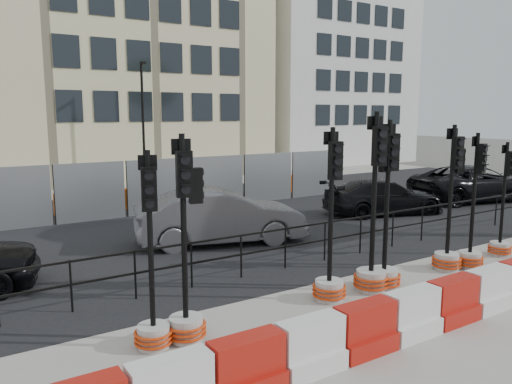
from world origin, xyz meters
TOP-DOWN VIEW (x-y plane):
  - ground at (0.00, 0.00)m, footprint 120.00×120.00m
  - sidewalk_near at (0.00, -3.00)m, footprint 40.00×6.00m
  - road at (0.00, 7.00)m, footprint 40.00×14.00m
  - sidewalk_far at (0.00, 16.00)m, footprint 40.00×4.00m
  - building_cream at (2.00, 21.99)m, footprint 15.00×10.06m
  - building_white at (17.00, 21.99)m, footprint 12.00×9.06m
  - kerb_railing at (0.00, 1.20)m, footprint 18.00×0.04m
  - heras_fencing at (0.57, 9.86)m, footprint 14.33×1.72m
  - lamp_post_far at (0.50, 14.98)m, footprint 0.12×0.56m
  - barrier_row at (0.00, -2.80)m, footprint 14.65×0.50m
  - traffic_signal_a at (-5.25, -0.91)m, footprint 0.61×0.61m
  - traffic_signal_b at (-4.71, -0.96)m, footprint 0.65×0.65m
  - traffic_signal_c at (-1.63, -0.86)m, footprint 0.66×0.66m
  - traffic_signal_d at (-0.56, -0.93)m, footprint 0.72×0.72m
  - traffic_signal_e at (-0.22, -0.95)m, footprint 0.69×0.69m
  - traffic_signal_f at (1.95, -0.88)m, footprint 0.66×0.66m
  - traffic_signal_g at (2.56, -1.06)m, footprint 0.63×0.63m
  - traffic_signal_h at (4.11, -0.85)m, footprint 0.57×0.57m
  - car_b at (-1.33, 4.09)m, footprint 4.19×5.58m
  - car_c at (5.59, 4.52)m, footprint 4.22×5.38m
  - car_d at (10.90, 4.47)m, footprint 4.94×6.51m

SIDE VIEW (x-z plane):
  - ground at x=0.00m, z-range 0.00..0.00m
  - sidewalk_near at x=0.00m, z-range 0.00..0.02m
  - sidewalk_far at x=0.00m, z-range 0.00..0.02m
  - road at x=0.00m, z-range 0.00..0.03m
  - barrier_row at x=0.00m, z-range -0.03..0.77m
  - traffic_signal_h at x=4.11m, z-range -0.86..2.06m
  - traffic_signal_a at x=-5.25m, z-range -0.91..2.18m
  - car_c at x=5.59m, z-range 0.00..1.28m
  - heras_fencing at x=0.57m, z-range -0.35..1.65m
  - traffic_signal_g at x=2.56m, z-range -0.93..2.25m
  - kerb_railing at x=0.00m, z-range 0.19..1.19m
  - traffic_signal_c at x=-1.63m, z-range -0.99..2.38m
  - traffic_signal_e at x=-0.22m, z-range -1.03..2.47m
  - car_d at x=10.90m, z-range 0.00..1.49m
  - car_b at x=-1.33m, z-range 0.00..1.55m
  - traffic_signal_b at x=-4.71m, z-range -0.87..2.45m
  - traffic_signal_f at x=1.95m, z-range -0.88..2.49m
  - traffic_signal_d at x=-0.56m, z-range -0.96..2.70m
  - lamp_post_far at x=0.50m, z-range 0.22..6.22m
  - building_white at x=17.00m, z-range 0.00..16.00m
  - building_cream at x=2.00m, z-range 0.00..18.00m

